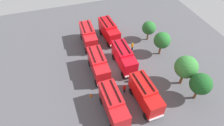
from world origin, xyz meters
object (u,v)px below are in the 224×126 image
(fire_truck_4, at_px, (124,57))
(firefighter_2, at_px, (124,88))
(firefighter_1, at_px, (135,78))
(fire_truck_1, at_px, (98,64))
(tree_0, at_px, (149,28))
(firefighter_0, at_px, (132,46))
(tree_2, at_px, (186,67))
(fire_truck_0, at_px, (88,36))
(traffic_cone_1, at_px, (91,95))
(tree_1, at_px, (162,40))
(tree_3, at_px, (201,84))
(fire_truck_5, at_px, (145,94))
(fire_truck_2, at_px, (114,104))
(traffic_cone_0, at_px, (159,100))
(fire_truck_3, at_px, (109,30))

(fire_truck_4, xyz_separation_m, firefighter_2, (5.93, -2.11, -1.20))
(firefighter_1, distance_m, firefighter_2, 3.01)
(fire_truck_1, bearing_deg, tree_0, 116.71)
(firefighter_0, relative_size, tree_2, 0.32)
(fire_truck_0, distance_m, traffic_cone_1, 13.96)
(tree_1, height_order, tree_3, tree_3)
(firefighter_1, xyz_separation_m, tree_2, (2.78, 7.42, 3.02))
(fire_truck_5, distance_m, firefighter_1, 4.61)
(fire_truck_4, height_order, firefighter_2, fire_truck_4)
(tree_2, xyz_separation_m, traffic_cone_1, (-2.11, -15.49, -3.61))
(fire_truck_4, xyz_separation_m, tree_1, (-0.94, 8.10, 1.21))
(fire_truck_5, bearing_deg, traffic_cone_1, -118.60)
(firefighter_1, bearing_deg, fire_truck_2, 40.34)
(firefighter_1, height_order, tree_3, tree_3)
(tree_3, height_order, traffic_cone_0, tree_3)
(firefighter_2, bearing_deg, firefighter_1, -83.51)
(tree_0, bearing_deg, firefighter_2, -39.81)
(tree_3, height_order, traffic_cone_1, tree_3)
(fire_truck_3, height_order, firefighter_1, fire_truck_3)
(tree_0, relative_size, tree_1, 0.89)
(fire_truck_2, xyz_separation_m, firefighter_1, (-4.66, 5.50, -1.27))
(tree_3, bearing_deg, tree_1, -179.16)
(fire_truck_2, relative_size, tree_0, 1.63)
(tree_0, distance_m, tree_3, 16.62)
(fire_truck_5, bearing_deg, firefighter_1, 173.36)
(tree_2, distance_m, traffic_cone_0, 6.85)
(tree_3, bearing_deg, fire_truck_5, -102.62)
(tree_0, bearing_deg, tree_3, 1.47)
(fire_truck_1, bearing_deg, fire_truck_3, 152.42)
(fire_truck_0, relative_size, fire_truck_5, 0.99)
(fire_truck_3, relative_size, traffic_cone_0, 10.46)
(fire_truck_1, xyz_separation_m, tree_3, (10.24, 13.22, 1.34))
(fire_truck_5, distance_m, firefighter_0, 12.88)
(fire_truck_2, height_order, fire_truck_5, same)
(fire_truck_1, xyz_separation_m, fire_truck_2, (8.66, -0.09, 0.00))
(fire_truck_3, xyz_separation_m, tree_3, (19.55, 8.30, 1.34))
(firefighter_0, bearing_deg, tree_3, 17.37)
(firefighter_0, height_order, tree_2, tree_2)
(firefighter_0, relative_size, traffic_cone_0, 2.61)
(fire_truck_1, relative_size, traffic_cone_1, 12.32)
(fire_truck_2, bearing_deg, firefighter_1, 128.43)
(fire_truck_0, distance_m, fire_truck_3, 4.69)
(tree_1, bearing_deg, fire_truck_5, -39.25)
(tree_0, relative_size, tree_2, 0.77)
(fire_truck_3, bearing_deg, fire_truck_1, -31.70)
(traffic_cone_1, bearing_deg, tree_1, 110.79)
(fire_truck_3, distance_m, fire_truck_5, 17.74)
(fire_truck_2, xyz_separation_m, tree_2, (-1.87, 12.93, 1.75))
(firefighter_1, relative_size, tree_1, 0.32)
(fire_truck_0, bearing_deg, firefighter_1, 22.77)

